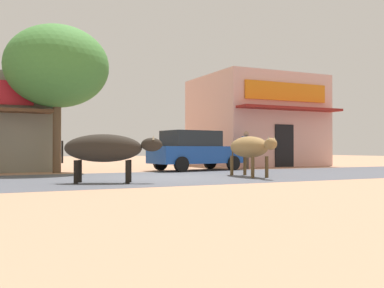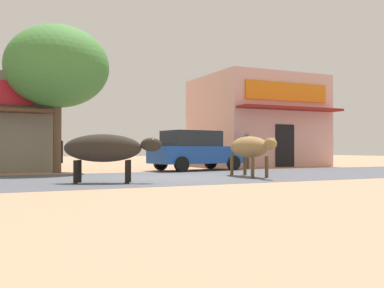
% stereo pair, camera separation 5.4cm
% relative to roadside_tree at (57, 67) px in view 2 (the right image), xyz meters
% --- Properties ---
extents(ground, '(80.00, 80.00, 0.00)m').
position_rel_roadside_tree_xyz_m(ground, '(2.86, -4.10, -3.95)').
color(ground, tan).
extents(asphalt_road, '(72.00, 6.38, 0.00)m').
position_rel_roadside_tree_xyz_m(asphalt_road, '(2.86, -4.10, -3.95)').
color(asphalt_road, '#4B4E57').
rests_on(asphalt_road, ground).
extents(storefront_right_club, '(6.05, 6.35, 4.78)m').
position_rel_roadside_tree_xyz_m(storefront_right_club, '(11.12, 3.50, -1.56)').
color(storefront_right_club, '#D8A499').
rests_on(storefront_right_club, ground).
extents(roadside_tree, '(3.82, 3.82, 5.49)m').
position_rel_roadside_tree_xyz_m(roadside_tree, '(0.00, 0.00, 0.00)').
color(roadside_tree, brown).
rests_on(roadside_tree, ground).
extents(parked_hatchback_car, '(4.13, 2.26, 1.64)m').
position_rel_roadside_tree_xyz_m(parked_hatchback_car, '(5.49, -0.48, -3.11)').
color(parked_hatchback_car, '#194496').
rests_on(parked_hatchback_car, ground).
extents(cow_near_brown, '(2.53, 1.45, 1.28)m').
position_rel_roadside_tree_xyz_m(cow_near_brown, '(0.43, -5.57, -3.05)').
color(cow_near_brown, '#2B251F').
rests_on(cow_near_brown, ground).
extents(cow_far_dark, '(0.85, 2.78, 1.30)m').
position_rel_roadside_tree_xyz_m(cow_far_dark, '(5.28, -4.94, -3.01)').
color(cow_far_dark, olive).
rests_on(cow_far_dark, ground).
extents(pedestrian_by_shop, '(0.48, 0.61, 1.69)m').
position_rel_roadside_tree_xyz_m(pedestrian_by_shop, '(8.32, 0.04, -2.96)').
color(pedestrian_by_shop, brown).
rests_on(pedestrian_by_shop, ground).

